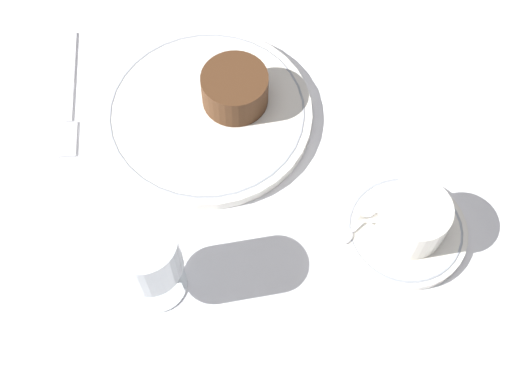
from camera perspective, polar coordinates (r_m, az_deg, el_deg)
ground_plane at (r=0.87m, az=-4.90°, el=3.57°), size 3.00×3.00×0.00m
dinner_plate at (r=0.89m, az=-3.90°, el=6.27°), size 0.26×0.26×0.01m
saucer at (r=0.83m, az=11.83°, el=-3.03°), size 0.14×0.14×0.01m
coffee_cup at (r=0.80m, az=12.44°, el=-2.04°), size 0.10×0.08×0.05m
spoon at (r=0.82m, az=8.61°, el=-2.28°), size 0.08×0.09×0.00m
wine_glass at (r=0.73m, az=-8.71°, el=-5.12°), size 0.07×0.07×0.12m
fork at (r=0.93m, az=-14.69°, el=6.71°), size 0.04×0.19×0.01m
dessert_cake at (r=0.87m, az=-1.70°, el=8.24°), size 0.08×0.08×0.05m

